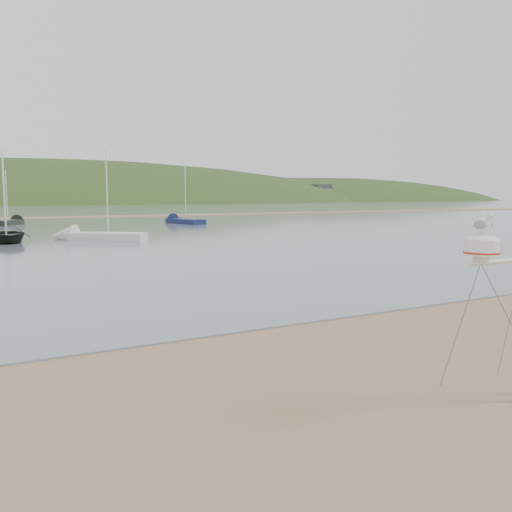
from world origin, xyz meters
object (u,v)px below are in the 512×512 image
sailboat_white_near (84,236)px  sailboat_dark_mid (14,222)px  boat_dark (5,206)px  sailboat_blue_far (177,221)px

sailboat_white_near → sailboat_dark_mid: bearing=94.9°
boat_dark → sailboat_dark_mid: (2.74, 23.63, -2.05)m
sailboat_blue_far → sailboat_dark_mid: sailboat_blue_far is taller
sailboat_blue_far → boat_dark: bearing=-136.3°
sailboat_white_near → sailboat_blue_far: size_ratio=0.96×
boat_dark → sailboat_white_near: (4.78, -0.38, -2.05)m
sailboat_white_near → boat_dark: bearing=175.4°
sailboat_dark_mid → sailboat_blue_far: bearing=-21.4°
boat_dark → sailboat_white_near: 5.22m
sailboat_dark_mid → boat_dark: bearing=-96.6°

